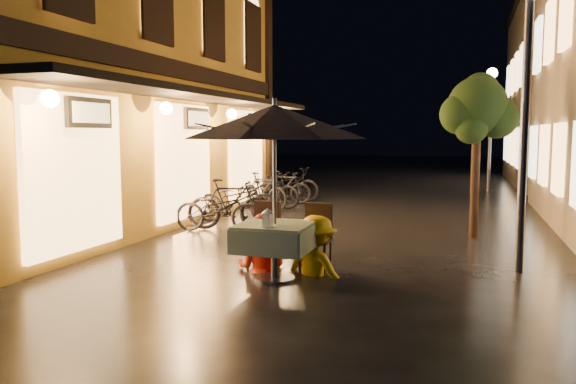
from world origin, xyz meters
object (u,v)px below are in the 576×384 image
(bicycle_0, at_px, (218,209))
(patio_umbrella, at_px, (274,122))
(person_orange, at_px, (261,215))
(person_yellow, at_px, (316,217))
(table_lantern, at_px, (267,216))
(streetlamp_near, at_px, (527,67))
(cafe_table, at_px, (275,238))

(bicycle_0, bearing_deg, patio_umbrella, -154.80)
(person_orange, xyz_separation_m, person_yellow, (0.83, 0.00, 0.01))
(person_orange, bearing_deg, bicycle_0, -56.20)
(patio_umbrella, distance_m, table_lantern, 1.26)
(table_lantern, relative_size, bicycle_0, 0.14)
(streetlamp_near, height_order, table_lantern, streetlamp_near)
(cafe_table, relative_size, person_yellow, 0.61)
(person_yellow, xyz_separation_m, bicycle_0, (-2.79, 2.75, -0.36))
(streetlamp_near, relative_size, table_lantern, 16.92)
(patio_umbrella, height_order, person_orange, patio_umbrella)
(cafe_table, relative_size, person_orange, 0.61)
(patio_umbrella, bearing_deg, bicycle_0, 125.72)
(patio_umbrella, relative_size, bicycle_0, 1.43)
(cafe_table, bearing_deg, person_orange, 126.68)
(person_orange, relative_size, person_yellow, 0.99)
(streetlamp_near, xyz_separation_m, person_orange, (-3.60, -1.02, -2.11))
(cafe_table, xyz_separation_m, person_orange, (-0.38, 0.51, 0.22))
(table_lantern, bearing_deg, bicycle_0, 123.46)
(table_lantern, height_order, person_orange, person_orange)
(streetlamp_near, distance_m, person_yellow, 3.63)
(cafe_table, xyz_separation_m, table_lantern, (0.00, -0.29, 0.33))
(cafe_table, bearing_deg, bicycle_0, 125.72)
(person_orange, xyz_separation_m, bicycle_0, (-1.97, 2.75, -0.35))
(cafe_table, bearing_deg, table_lantern, -90.00)
(cafe_table, xyz_separation_m, patio_umbrella, (0.00, -0.00, 1.56))
(bicycle_0, bearing_deg, streetlamp_near, -117.77)
(person_yellow, bearing_deg, table_lantern, 80.04)
(patio_umbrella, bearing_deg, streetlamp_near, 25.46)
(streetlamp_near, xyz_separation_m, cafe_table, (-3.22, -1.53, -2.33))
(patio_umbrella, relative_size, table_lantern, 10.05)
(table_lantern, bearing_deg, person_orange, 115.51)
(streetlamp_near, relative_size, person_yellow, 2.59)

